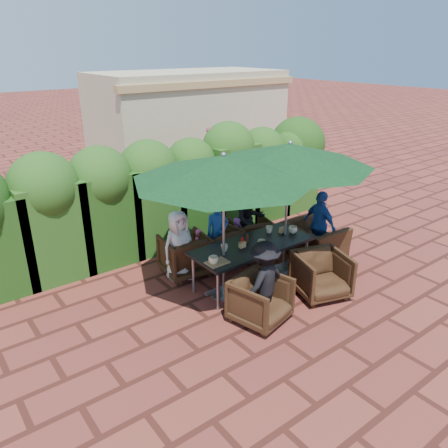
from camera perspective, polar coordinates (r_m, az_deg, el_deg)
ground at (r=7.88m, az=2.19°, el=-7.66°), size 80.00×80.00×0.00m
dining_table at (r=7.59m, az=3.71°, el=-3.17°), size 2.20×0.90×0.75m
umbrella_left at (r=6.65m, az=-0.05°, el=7.31°), size 2.86×2.86×2.46m
umbrella_right at (r=7.56m, az=8.56°, el=8.91°), size 2.87×2.87×2.46m
chair_far_left at (r=8.03m, az=-5.10°, el=-3.79°), size 0.90×0.86×0.83m
chair_far_mid at (r=8.38m, az=-0.66°, el=-2.69°), size 0.78×0.73×0.78m
chair_far_right at (r=8.92m, az=3.52°, el=-1.24°), size 0.89×0.86×0.76m
chair_near_left at (r=6.70m, az=4.81°, el=-9.62°), size 0.92×0.88×0.79m
chair_near_right at (r=7.50m, az=12.62°, el=-6.26°), size 1.00×0.97×0.83m
chair_end_right at (r=8.77m, az=11.78°, el=-1.48°), size 0.77×1.12×0.94m
adult_far_left at (r=7.75m, az=-5.92°, el=-2.88°), size 0.66×0.40×1.31m
adult_far_mid at (r=8.27m, az=-0.89°, el=-1.23°), size 0.52×0.46×1.27m
adult_far_right at (r=8.77m, az=3.32°, el=0.61°), size 0.74×0.55×1.40m
adult_near_left at (r=6.64m, az=5.23°, el=-7.47°), size 0.88×0.51×1.29m
adult_end_right at (r=8.75m, az=12.41°, el=-0.09°), size 0.47×0.83×1.36m
child_left at (r=8.30m, az=-3.15°, el=-3.14°), size 0.27×0.22×0.75m
child_right at (r=8.64m, az=1.78°, el=-1.77°), size 0.30×0.25×0.82m
pedestrian_a at (r=11.55m, az=-3.94°, el=6.68°), size 1.60×1.36×1.68m
pedestrian_b at (r=12.14m, az=-1.58°, el=8.10°), size 1.03×0.77×1.93m
pedestrian_c at (r=12.67m, az=2.12°, el=7.80°), size 1.07×0.94×1.54m
cup_a at (r=6.86m, az=-1.39°, el=-4.75°), size 0.16×0.16×0.12m
cup_b at (r=7.28m, az=0.05°, el=-3.13°), size 0.12×0.12×0.12m
cup_c at (r=7.46m, az=4.92°, el=-2.53°), size 0.15×0.15×0.12m
cup_d at (r=8.03m, az=5.92°, el=-0.71°), size 0.13×0.13×0.12m
cup_e at (r=8.07m, az=9.00°, el=-0.74°), size 0.16×0.16×0.13m
ketchup_bottle at (r=7.44m, az=2.38°, el=-2.34°), size 0.04×0.04×0.17m
sauce_bottle at (r=7.57m, az=3.07°, el=-1.91°), size 0.04×0.04×0.17m
serving_tray at (r=6.91m, az=-0.88°, el=-5.06°), size 0.35×0.25×0.02m
number_block_left at (r=7.42m, az=2.41°, el=-2.72°), size 0.12×0.06×0.10m
number_block_right at (r=8.07m, az=7.61°, el=-0.77°), size 0.12×0.06×0.10m
hedge_wall at (r=9.05m, az=-7.93°, el=5.12°), size 9.10×1.60×2.42m
building at (r=14.74m, az=-4.60°, el=13.11°), size 6.20×3.08×3.20m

